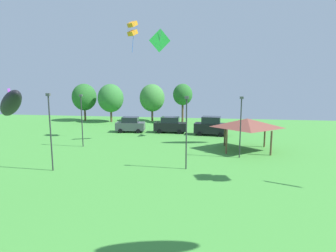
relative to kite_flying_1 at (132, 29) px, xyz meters
name	(u,v)px	position (x,y,z in m)	size (l,w,h in m)	color
kite_flying_1	(132,29)	(0.00, 0.00, 0.00)	(1.37, 1.41, 3.89)	orange
kite_flying_3	(160,41)	(3.75, -1.67, -1.69)	(2.37, 1.45, 2.70)	green
kite_flying_5	(11,104)	(-2.89, -20.28, -7.61)	(4.31, 4.33, 2.66)	black
parked_car_leftmost	(130,125)	(-1.80, 4.68, -12.95)	(4.37, 2.35, 2.27)	#4C5156
parked_car_second_from_left	(170,125)	(4.12, 5.01, -12.92)	(4.70, 2.01, 2.34)	black
parked_car_third_from_left	(211,126)	(10.04, 3.96, -12.79)	(4.80, 2.47, 2.64)	black
park_pavilion	(247,123)	(13.95, -4.26, -11.00)	(5.94, 4.92, 3.60)	brown
light_post_0	(241,124)	(12.92, -7.51, -10.56)	(0.36, 0.20, 6.23)	#2D2D33
light_post_1	(82,117)	(-4.94, -5.12, -10.60)	(0.36, 0.20, 6.15)	#2D2D33
light_post_2	(186,129)	(7.81, -12.08, -10.42)	(0.36, 0.20, 6.51)	#2D2D33
light_post_3	(50,128)	(-3.78, -14.14, -10.27)	(0.36, 0.20, 6.79)	#2D2D33
treeline_tree_0	(84,97)	(-13.21, 14.78, -9.69)	(4.46, 4.46, 6.85)	brown
treeline_tree_1	(111,98)	(-7.87, 13.98, -9.77)	(4.60, 4.60, 6.85)	brown
treeline_tree_2	(152,98)	(-0.67, 15.91, -9.79)	(4.55, 4.55, 6.80)	brown
treeline_tree_3	(183,95)	(5.06, 14.49, -9.06)	(3.40, 3.40, 6.92)	brown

